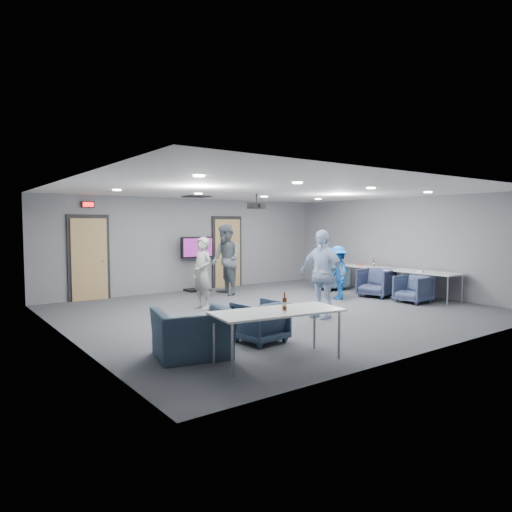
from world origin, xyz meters
TOP-DOWN VIEW (x-y plane):
  - floor at (0.00, 0.00)m, footprint 9.00×9.00m
  - ceiling at (0.00, 0.00)m, footprint 9.00×9.00m
  - wall_back at (0.00, 4.00)m, footprint 9.00×0.02m
  - wall_front at (0.00, -4.00)m, footprint 9.00×0.02m
  - wall_left at (-4.50, 0.00)m, footprint 0.02×8.00m
  - wall_right at (4.50, 0.00)m, footprint 0.02×8.00m
  - door_left at (-3.00, 3.95)m, footprint 1.06×0.17m
  - door_right at (1.20, 3.95)m, footprint 1.06×0.17m
  - exit_sign at (-3.00, 3.93)m, footprint 0.32×0.08m
  - hvac_diffuser at (-0.50, 2.80)m, footprint 0.60×0.60m
  - downlights at (0.00, 0.00)m, footprint 6.18×3.78m
  - person_a at (-1.29, 1.14)m, footprint 0.46×0.65m
  - person_b at (0.28, 2.59)m, footprint 0.85×1.03m
  - person_c at (0.27, -1.14)m, footprint 0.65×1.14m
  - person_d at (2.25, 0.26)m, footprint 0.87×1.04m
  - chair_right_a at (3.35, 1.60)m, footprint 0.92×0.90m
  - chair_right_b at (3.35, -0.08)m, footprint 1.01×0.99m
  - chair_right_c at (3.35, -1.23)m, footprint 0.75×0.73m
  - chair_front_a at (-1.98, -2.00)m, footprint 0.80×0.82m
  - chair_front_b at (-3.30, -2.13)m, footprint 1.28×1.18m
  - table_right_a at (4.00, 0.83)m, footprint 0.70×1.69m
  - table_right_b at (4.00, -1.07)m, footprint 0.80×1.93m
  - table_front_left at (-2.42, -3.00)m, footprint 1.96×1.05m
  - bottle_front at (-2.32, -3.03)m, footprint 0.07×0.07m
  - bottle_right at (4.17, 0.67)m, footprint 0.06×0.06m
  - snack_box at (4.12, 1.13)m, footprint 0.21×0.17m
  - wrapper at (3.80, -1.13)m, footprint 0.22×0.19m
  - tv_stand at (0.03, 3.75)m, footprint 1.03×0.49m
  - projector at (0.18, 1.02)m, footprint 0.36×0.35m

SIDE VIEW (x-z plane):
  - floor at x=0.00m, z-range 0.00..0.00m
  - chair_right_c at x=3.35m, z-range 0.00..0.68m
  - chair_front_a at x=-1.98m, z-range 0.00..0.69m
  - chair_front_b at x=-3.30m, z-range 0.00..0.71m
  - chair_right_a at x=3.35m, z-range 0.00..0.75m
  - chair_right_b at x=3.35m, z-range 0.00..0.76m
  - table_right_a at x=4.00m, z-range 0.32..1.05m
  - table_front_left at x=-2.42m, z-range 0.32..1.05m
  - table_right_b at x=4.00m, z-range 0.32..1.05m
  - person_d at x=2.25m, z-range 0.00..1.39m
  - snack_box at x=4.12m, z-range 0.73..0.77m
  - wrapper at x=3.80m, z-range 0.73..0.77m
  - bottle_right at x=4.17m, z-range 0.70..0.92m
  - bottle_front at x=-2.32m, z-range 0.70..0.95m
  - person_a at x=-1.29m, z-range 0.00..1.66m
  - tv_stand at x=0.03m, z-range 0.11..1.69m
  - person_c at x=0.27m, z-range 0.00..1.84m
  - person_b at x=0.28m, z-range 0.00..1.95m
  - door_left at x=-3.00m, z-range -0.05..2.19m
  - door_right at x=1.20m, z-range -0.05..2.19m
  - wall_back at x=0.00m, z-range 0.00..2.70m
  - wall_front at x=0.00m, z-range 0.00..2.70m
  - wall_left at x=-4.50m, z-range 0.00..2.70m
  - wall_right at x=4.50m, z-range 0.00..2.70m
  - projector at x=0.18m, z-range 2.22..2.58m
  - exit_sign at x=-3.00m, z-range 2.37..2.53m
  - downlights at x=0.00m, z-range 2.67..2.69m
  - hvac_diffuser at x=-0.50m, z-range 2.67..2.70m
  - ceiling at x=0.00m, z-range 2.70..2.70m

